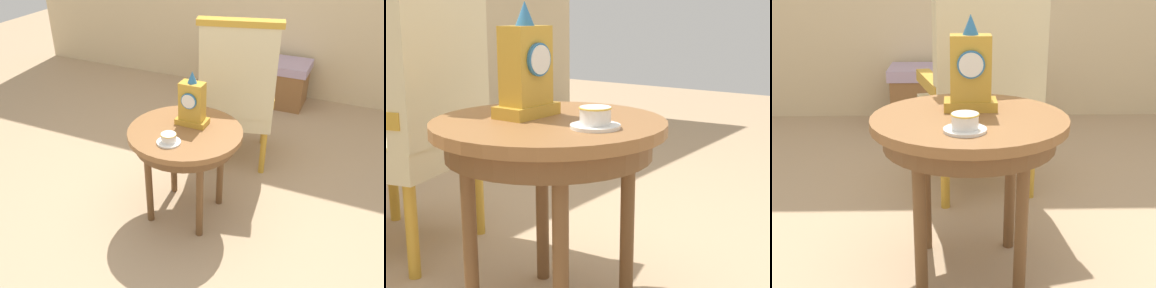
{
  "view_description": "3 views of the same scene",
  "coord_description": "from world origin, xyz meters",
  "views": [
    {
      "loc": [
        0.86,
        -1.91,
        1.78
      ],
      "look_at": [
        -0.01,
        0.02,
        0.52
      ],
      "focal_mm": 38.36,
      "sensor_mm": 36.0,
      "label": 1
    },
    {
      "loc": [
        -1.31,
        -0.99,
        0.92
      ],
      "look_at": [
        0.04,
        -0.02,
        0.53
      ],
      "focal_mm": 52.86,
      "sensor_mm": 36.0,
      "label": 2
    },
    {
      "loc": [
        -0.11,
        -1.63,
        1.08
      ],
      "look_at": [
        -0.07,
        0.1,
        0.48
      ],
      "focal_mm": 46.16,
      "sensor_mm": 36.0,
      "label": 3
    }
  ],
  "objects": [
    {
      "name": "ground_plane",
      "position": [
        0.0,
        0.0,
        0.0
      ],
      "size": [
        10.0,
        10.0,
        0.0
      ],
      "primitive_type": "plane",
      "color": "tan"
    },
    {
      "name": "window_bench",
      "position": [
        -0.11,
        1.95,
        0.22
      ],
      "size": [
        0.93,
        0.4,
        0.44
      ],
      "color": "#B299B7",
      "rests_on": "ground"
    },
    {
      "name": "side_table",
      "position": [
        -0.05,
        0.01,
        0.54
      ],
      "size": [
        0.69,
        0.69,
        0.61
      ],
      "color": "brown",
      "rests_on": "ground"
    },
    {
      "name": "mantel_clock",
      "position": [
        -0.05,
        0.1,
        0.75
      ],
      "size": [
        0.19,
        0.11,
        0.34
      ],
      "color": "gold",
      "rests_on": "side_table"
    },
    {
      "name": "armchair",
      "position": [
        0.03,
        0.72,
        0.59
      ],
      "size": [
        0.65,
        0.65,
        1.14
      ],
      "color": "beige",
      "rests_on": "ground"
    },
    {
      "name": "teacup_left",
      "position": [
        -0.07,
        -0.16,
        0.64
      ],
      "size": [
        0.14,
        0.14,
        0.06
      ],
      "color": "white",
      "rests_on": "side_table"
    }
  ]
}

